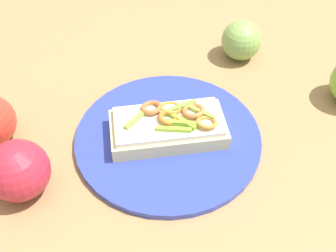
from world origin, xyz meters
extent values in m
plane|color=#967449|center=(0.00, 0.00, 0.00)|extent=(2.00, 2.00, 0.00)
cylinder|color=#2F40B1|center=(0.00, 0.00, 0.01)|extent=(0.28, 0.28, 0.01)
cube|color=beige|center=(0.00, 0.00, 0.02)|extent=(0.13, 0.19, 0.02)
cube|color=#F3ECCD|center=(0.00, 0.00, 0.04)|extent=(0.12, 0.17, 0.01)
torus|color=#B56835|center=(0.02, 0.03, 0.05)|extent=(0.05, 0.05, 0.02)
torus|color=#C37227|center=(0.00, 0.00, 0.05)|extent=(0.03, 0.03, 0.01)
torus|color=#A97D30|center=(0.00, -0.06, 0.05)|extent=(0.04, 0.04, 0.01)
torus|color=#BE7C2B|center=(0.02, 0.00, 0.05)|extent=(0.04, 0.04, 0.02)
torus|color=#C57136|center=(0.02, -0.03, 0.05)|extent=(0.05, 0.05, 0.01)
cube|color=#82B042|center=(0.02, -0.04, 0.05)|extent=(0.03, 0.05, 0.01)
cube|color=#7CB841|center=(-0.01, 0.05, 0.05)|extent=(0.04, 0.03, 0.01)
cube|color=#82AB30|center=(-0.01, -0.02, 0.05)|extent=(0.01, 0.05, 0.01)
cube|color=#7EA930|center=(-0.02, -0.01, 0.05)|extent=(0.01, 0.05, 0.01)
cube|color=#84B72F|center=(0.00, -0.02, 0.05)|extent=(0.03, 0.05, 0.01)
cube|color=#72A03D|center=(0.02, -0.01, 0.05)|extent=(0.04, 0.05, 0.01)
sphere|color=#7DA74E|center=(0.23, -0.10, 0.04)|extent=(0.10, 0.10, 0.07)
sphere|color=#B02436|center=(-0.12, 0.18, 0.04)|extent=(0.11, 0.11, 0.08)
camera|label=1|loc=(-0.42, -0.07, 0.47)|focal=44.33mm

